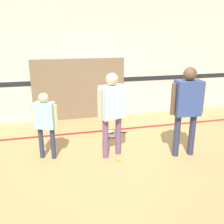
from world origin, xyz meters
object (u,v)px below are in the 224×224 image
person_instructor (112,106)px  tennis_ball_by_spare_racket (103,133)px  person_student_right (187,103)px  racket_second_spare (112,132)px  person_student_left (45,119)px  tennis_ball_near_instructor (119,159)px  racket_spare_on_floor (112,136)px

person_instructor → tennis_ball_by_spare_racket: (0.07, 1.08, -0.95)m
person_instructor → person_student_right: size_ratio=0.94×
racket_second_spare → person_student_right: bearing=-39.8°
person_instructor → person_student_left: 1.22m
person_instructor → tennis_ball_near_instructor: 0.98m
person_instructor → tennis_ball_by_spare_racket: bearing=66.6°
person_student_right → racket_second_spare: person_student_right is taller
person_student_right → tennis_ball_by_spare_racket: (-1.26, 1.39, -1.01)m
person_student_right → person_instructor: bearing=-9.2°
racket_spare_on_floor → tennis_ball_by_spare_racket: (-0.15, 0.17, 0.02)m
racket_spare_on_floor → racket_second_spare: size_ratio=0.92×
racket_second_spare → tennis_ball_near_instructor: (-0.22, -1.36, 0.02)m
person_student_left → tennis_ball_by_spare_racket: person_student_left is taller
tennis_ball_by_spare_racket → racket_spare_on_floor: bearing=-47.1°
racket_second_spare → person_student_left: bearing=-134.5°
person_student_right → tennis_ball_near_instructor: 1.61m
person_student_left → tennis_ball_by_spare_racket: bearing=57.4°
tennis_ball_by_spare_racket → person_student_right: bearing=-47.7°
tennis_ball_by_spare_racket → tennis_ball_near_instructor: bearing=-89.8°
person_instructor → tennis_ball_by_spare_racket: 1.44m
person_instructor → tennis_ball_near_instructor: size_ratio=24.01×
person_student_right → racket_second_spare: bearing=-49.8°
person_student_left → racket_second_spare: bearing=53.9°
tennis_ball_near_instructor → tennis_ball_by_spare_racket: size_ratio=1.00×
person_student_left → tennis_ball_near_instructor: size_ratio=18.95×
person_student_left → tennis_ball_by_spare_racket: 1.70m
person_instructor → tennis_ball_near_instructor: person_instructor is taller
person_instructor → person_student_left: (-1.19, 0.20, -0.21)m
person_instructor → person_student_right: person_student_right is taller
racket_second_spare → tennis_ball_near_instructor: 1.37m
person_instructor → racket_spare_on_floor: person_instructor is taller
tennis_ball_near_instructor → tennis_ball_by_spare_racket: same height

